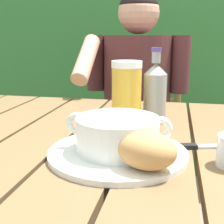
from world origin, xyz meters
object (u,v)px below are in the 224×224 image
Objects in this scene: person_eating at (135,99)px; table_knife at (195,147)px; soup_bowl at (118,133)px; bread_roll at (147,150)px; serving_plate at (118,153)px; beer_glass at (127,94)px; beer_bottle at (155,92)px; chair_near_diner at (140,134)px.

table_knife is at bearing -72.38° from person_eating.
soup_bowl reaches higher than bread_roll.
serving_plate is 2.35× the size of bread_roll.
person_eating is 4.12× the size of serving_plate.
beer_glass is at bearing 139.84° from table_knife.
serving_plate is at bearing 180.00° from soup_bowl.
beer_glass is at bearing 94.69° from soup_bowl.
soup_bowl reaches higher than serving_plate.
table_knife is at bearing 25.49° from soup_bowl.
beer_glass is (-0.02, 0.23, 0.09)m from serving_plate.
bread_roll is at bearing -49.40° from serving_plate.
chair_near_diner is at bearing 99.55° from beer_bottle.
table_knife is (0.10, 0.16, -0.04)m from bread_roll.
soup_bowl is at bearing 0.00° from serving_plate.
serving_plate is 0.30m from beer_bottle.
soup_bowl reaches higher than table_knife.
table_knife is at bearing -76.11° from chair_near_diner.
soup_bowl is 0.19m from table_knife.
table_knife is at bearing 25.49° from serving_plate.
chair_near_diner is 4.57× the size of beer_bottle.
bread_roll is (0.07, -0.08, 0.04)m from serving_plate.
beer_glass is (0.05, -0.58, 0.13)m from person_eating.
table_knife is at bearing 58.90° from bread_roll.
beer_bottle is at bearing -76.74° from person_eating.
person_eating is at bearing -90.83° from chair_near_diner.
beer_bottle is at bearing 31.40° from beer_glass.
person_eating reaches higher than serving_plate.
person_eating reaches higher than soup_bowl.
beer_bottle is at bearing -80.45° from chair_near_diner.
chair_near_diner is 0.31m from person_eating.
person_eating is at bearing 94.88° from serving_plate.
beer_glass is 0.26m from table_knife.
beer_bottle is (0.08, 0.05, -0.00)m from beer_glass.
beer_glass reaches higher than serving_plate.
table_knife is (0.17, 0.08, -0.00)m from serving_plate.
chair_near_diner is 0.83m from beer_bottle.
bread_roll is at bearing -49.40° from soup_bowl.
beer_bottle is at bearing 78.54° from soup_bowl.
person_eating is 0.82m from serving_plate.
person_eating is at bearing 103.26° from beer_bottle.
person_eating reaches higher than beer_glass.
chair_near_diner reaches higher than beer_glass.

